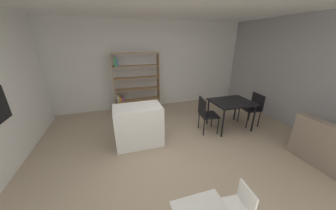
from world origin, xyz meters
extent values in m
plane|color=tan|center=(0.00, 0.00, 0.00)|extent=(9.64, 9.64, 0.00)
cube|color=silver|center=(0.00, 2.90, 1.40)|extent=(7.01, 0.06, 2.79)
cube|color=#9E9EA3|center=(3.47, 0.00, 1.40)|extent=(0.06, 5.87, 2.79)
cube|color=white|center=(-0.56, 0.62, 0.45)|extent=(1.01, 0.60, 0.90)
cube|color=#997551|center=(-1.01, 2.53, 0.93)|extent=(0.02, 0.31, 1.85)
cube|color=#997551|center=(0.38, 2.53, 0.93)|extent=(0.02, 0.31, 1.85)
cube|color=#997551|center=(-0.32, 2.53, 1.84)|extent=(1.41, 0.31, 0.02)
cube|color=#997551|center=(-0.32, 2.53, 0.01)|extent=(1.41, 0.31, 0.02)
cube|color=#997551|center=(-0.32, 2.53, 0.38)|extent=(1.36, 0.31, 0.02)
cube|color=#997551|center=(-0.32, 2.53, 0.75)|extent=(1.36, 0.31, 0.02)
cube|color=#997551|center=(-0.32, 2.53, 1.11)|extent=(1.36, 0.31, 0.02)
cube|color=#997551|center=(-0.32, 2.53, 1.47)|extent=(1.36, 0.31, 0.02)
cube|color=#338E4C|center=(-0.85, 2.53, 0.09)|extent=(0.06, 0.25, 0.14)
cube|color=orange|center=(-0.78, 2.53, 0.14)|extent=(0.05, 0.25, 0.23)
cube|color=#338E4C|center=(-0.71, 2.53, 0.11)|extent=(0.04, 0.25, 0.19)
cube|color=#38383D|center=(-0.66, 2.53, 0.11)|extent=(0.03, 0.25, 0.19)
cube|color=silver|center=(-0.94, 2.53, 0.50)|extent=(0.04, 0.25, 0.22)
cube|color=gold|center=(-0.89, 2.53, 0.47)|extent=(0.03, 0.25, 0.15)
cube|color=orange|center=(-0.84, 2.53, 0.47)|extent=(0.04, 0.25, 0.15)
cube|color=#8E4793|center=(-0.79, 2.53, 0.47)|extent=(0.05, 0.25, 0.15)
cube|color=#338E4C|center=(-0.90, 2.53, 1.60)|extent=(0.06, 0.25, 0.24)
cube|color=#2D6BAD|center=(-0.84, 2.53, 1.58)|extent=(0.04, 0.25, 0.21)
cube|color=silver|center=(0.08, -1.39, 0.22)|extent=(0.04, 0.04, 0.44)
cube|color=white|center=(0.27, -1.56, 0.33)|extent=(0.33, 0.33, 0.02)
cube|color=white|center=(0.42, -1.57, 0.47)|extent=(0.05, 0.31, 0.26)
cube|color=white|center=(0.16, -1.43, 0.16)|extent=(0.03, 0.03, 0.32)
cube|color=white|center=(0.41, -1.45, 0.16)|extent=(0.03, 0.03, 0.32)
cube|color=black|center=(1.82, 0.64, 0.73)|extent=(1.01, 0.82, 0.03)
cylinder|color=black|center=(1.38, 0.29, 0.36)|extent=(0.04, 0.04, 0.72)
cylinder|color=black|center=(2.27, 0.29, 0.36)|extent=(0.04, 0.04, 0.72)
cylinder|color=black|center=(1.38, 0.99, 0.36)|extent=(0.04, 0.04, 0.72)
cylinder|color=black|center=(2.27, 0.99, 0.36)|extent=(0.04, 0.04, 0.72)
cube|color=black|center=(2.45, 0.64, 0.47)|extent=(0.45, 0.48, 0.03)
cube|color=black|center=(2.64, 0.62, 0.68)|extent=(0.07, 0.45, 0.39)
cylinder|color=black|center=(2.29, 0.85, 0.23)|extent=(0.03, 0.03, 0.46)
cylinder|color=black|center=(2.26, 0.47, 0.23)|extent=(0.03, 0.03, 0.46)
cylinder|color=black|center=(2.64, 0.82, 0.23)|extent=(0.03, 0.03, 0.46)
cylinder|color=black|center=(2.61, 0.43, 0.23)|extent=(0.03, 0.03, 0.46)
cube|color=black|center=(1.20, 0.64, 0.45)|extent=(0.48, 0.50, 0.03)
cube|color=black|center=(1.00, 0.67, 0.68)|extent=(0.09, 0.44, 0.43)
cylinder|color=black|center=(1.35, 0.43, 0.22)|extent=(0.03, 0.03, 0.44)
cylinder|color=black|center=(1.40, 0.80, 0.22)|extent=(0.03, 0.03, 0.44)
cylinder|color=black|center=(0.99, 0.48, 0.22)|extent=(0.03, 0.03, 0.44)
cylinder|color=black|center=(1.04, 0.86, 0.22)|extent=(0.03, 0.03, 0.44)
cube|color=gray|center=(2.91, -0.64, 0.50)|extent=(0.71, 0.14, 0.20)
camera|label=1|loc=(-0.91, -2.67, 2.21)|focal=17.85mm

